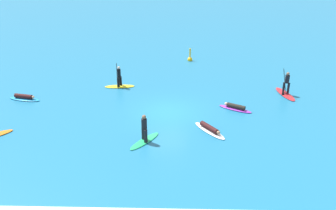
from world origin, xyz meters
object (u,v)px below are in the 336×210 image
at_px(surfer_on_purple_board, 235,108).
at_px(surfer_on_red_board, 286,89).
at_px(marker_buoy, 190,59).
at_px(surfer_on_blue_board, 24,98).
at_px(surfer_on_green_board, 144,134).
at_px(surfer_on_white_board, 210,129).
at_px(surfer_on_yellow_board, 119,82).

bearing_deg(surfer_on_purple_board, surfer_on_red_board, -116.26).
bearing_deg(marker_buoy, surfer_on_purple_board, -75.66).
relative_size(surfer_on_blue_board, surfer_on_purple_board, 1.08).
bearing_deg(surfer_on_purple_board, surfer_on_blue_board, 25.26).
xyz_separation_m(surfer_on_purple_board, surfer_on_green_board, (-6.08, -4.68, 0.39)).
height_order(surfer_on_blue_board, surfer_on_green_board, surfer_on_green_board).
bearing_deg(surfer_on_blue_board, marker_buoy, 50.34).
relative_size(surfer_on_blue_board, marker_buoy, 1.90).
bearing_deg(surfer_on_green_board, surfer_on_purple_board, -17.70).
bearing_deg(surfer_on_white_board, surfer_on_blue_board, -144.86).
xyz_separation_m(surfer_on_yellow_board, marker_buoy, (5.97, 7.22, -0.21)).
xyz_separation_m(surfer_on_purple_board, surfer_on_white_board, (-2.07, -3.30, -0.00)).
bearing_deg(surfer_on_blue_board, surfer_on_green_board, -19.79).
bearing_deg(surfer_on_yellow_board, surfer_on_green_board, 101.92).
bearing_deg(surfer_on_purple_board, surfer_on_green_board, 67.77).
bearing_deg(marker_buoy, surfer_on_yellow_board, -129.59).
height_order(surfer_on_green_board, surfer_on_white_board, surfer_on_green_board).
height_order(surfer_on_yellow_board, surfer_on_red_board, surfer_on_red_board).
relative_size(surfer_on_red_board, surfer_on_green_board, 1.18).
height_order(surfer_on_blue_board, surfer_on_purple_board, surfer_on_blue_board).
bearing_deg(surfer_on_blue_board, surfer_on_white_board, -6.56).
xyz_separation_m(surfer_on_blue_board, surfer_on_green_board, (9.62, -6.03, 0.39)).
bearing_deg(surfer_on_green_board, marker_buoy, 23.55).
bearing_deg(surfer_on_green_board, surfer_on_white_board, -36.28).
bearing_deg(surfer_on_red_board, surfer_on_yellow_board, -108.40).
distance_m(surfer_on_blue_board, surfer_on_green_board, 11.36).
xyz_separation_m(surfer_on_purple_board, surfer_on_red_board, (4.28, 2.84, 0.30)).
height_order(surfer_on_red_board, surfer_on_green_board, surfer_on_red_board).
distance_m(surfer_on_white_board, marker_buoy, 14.69).
distance_m(surfer_on_yellow_board, marker_buoy, 9.37).
xyz_separation_m(surfer_on_red_board, surfer_on_white_board, (-6.36, -6.14, -0.30)).
bearing_deg(marker_buoy, surfer_on_white_board, -86.75).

